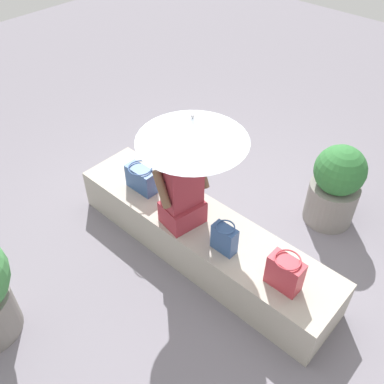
{
  "coord_description": "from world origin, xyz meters",
  "views": [
    {
      "loc": [
        -1.73,
        2.01,
        3.16
      ],
      "look_at": [
        0.06,
        0.05,
        0.78
      ],
      "focal_mm": 39.75,
      "sensor_mm": 36.0,
      "label": 1
    }
  ],
  "objects": [
    {
      "name": "shoulder_bag_spare",
      "position": [
        -0.92,
        0.09,
        0.58
      ],
      "size": [
        0.27,
        0.2,
        0.31
      ],
      "color": "#B2333D",
      "rests_on": "stone_bench"
    },
    {
      "name": "planter_near",
      "position": [
        -0.65,
        -1.24,
        0.44
      ],
      "size": [
        0.49,
        0.49,
        0.88
      ],
      "color": "gray",
      "rests_on": "ground"
    },
    {
      "name": "parasol",
      "position": [
        0.05,
        0.07,
        1.42
      ],
      "size": [
        0.87,
        0.87,
        1.12
      ],
      "color": "#B7B7BC",
      "rests_on": "stone_bench"
    },
    {
      "name": "handbag_black",
      "position": [
        -0.35,
        0.11,
        0.56
      ],
      "size": [
        0.21,
        0.16,
        0.28
      ],
      "color": "#335184",
      "rests_on": "stone_bench"
    },
    {
      "name": "stone_bench",
      "position": [
        0.0,
        0.0,
        0.21
      ],
      "size": [
        2.69,
        0.61,
        0.43
      ],
      "primitive_type": "cube",
      "color": "#A8A093",
      "rests_on": "ground"
    },
    {
      "name": "tote_bag_canvas",
      "position": [
        0.72,
        0.06,
        0.56
      ],
      "size": [
        0.31,
        0.23,
        0.27
      ],
      "color": "#335184",
      "rests_on": "stone_bench"
    },
    {
      "name": "ground_plane",
      "position": [
        0.0,
        0.0,
        0.0
      ],
      "size": [
        14.0,
        14.0,
        0.0
      ],
      "primitive_type": "plane",
      "color": "slate"
    },
    {
      "name": "person_seated",
      "position": [
        0.13,
        0.1,
        0.82
      ],
      "size": [
        0.34,
        0.5,
        0.9
      ],
      "color": "#992D38",
      "rests_on": "stone_bench"
    }
  ]
}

